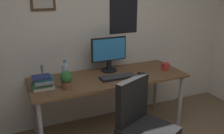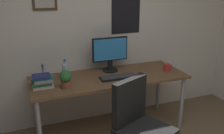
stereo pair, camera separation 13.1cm
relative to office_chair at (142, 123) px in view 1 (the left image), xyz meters
The scene contains 11 objects.
wall_back 1.45m from the office_chair, 94.85° to the left, with size 4.40×0.10×2.60m.
desk 0.80m from the office_chair, 90.90° to the left, with size 1.87×0.69×0.73m.
office_chair is the anchor object (origin of this frame).
monitor 1.08m from the office_chair, 85.89° to the left, with size 0.46×0.20×0.43m.
keyboard 0.73m from the office_chair, 84.70° to the left, with size 0.43×0.15×0.03m.
computer_mouse 0.80m from the office_chair, 61.76° to the left, with size 0.06×0.11×0.04m.
water_bottle 1.03m from the office_chair, 122.28° to the left, with size 0.07×0.07×0.25m.
coffee_mug_near 1.07m from the office_chair, 43.86° to the left, with size 0.12×0.09×0.09m.
potted_plant 0.90m from the office_chair, 131.59° to the left, with size 0.13×0.13×0.20m.
pen_cup 1.24m from the office_chair, 129.04° to the left, with size 0.07×0.07×0.20m.
book_stack_left 1.11m from the office_chair, 137.49° to the left, with size 0.23×0.17×0.14m.
Camera 1 is at (-0.99, -0.87, 1.79)m, focal length 39.93 mm.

